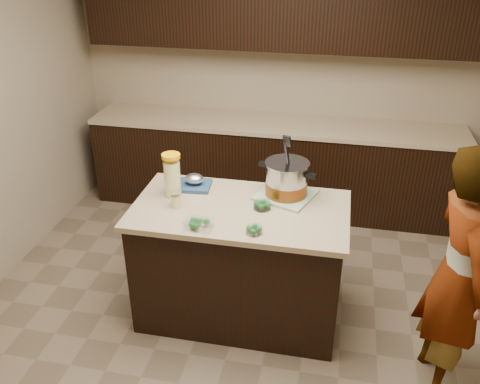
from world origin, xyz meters
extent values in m
plane|color=brown|center=(0.00, 0.00, 0.00)|extent=(4.00, 4.00, 0.00)
cube|color=tan|center=(0.00, 2.00, 1.35)|extent=(4.00, 0.04, 2.70)
cube|color=black|center=(0.00, 1.70, 0.43)|extent=(3.60, 0.60, 0.86)
cube|color=tan|center=(0.00, 1.70, 0.88)|extent=(3.60, 0.63, 0.04)
cube|color=black|center=(0.00, 1.82, 1.95)|extent=(3.60, 0.35, 0.75)
cube|color=black|center=(0.00, 0.00, 0.43)|extent=(1.40, 0.75, 0.86)
cube|color=tan|center=(0.00, 0.00, 0.88)|extent=(1.46, 0.81, 0.04)
cube|color=#5A855E|center=(0.28, 0.23, 0.91)|extent=(0.46, 0.46, 0.02)
cylinder|color=#B7B7BC|center=(0.28, 0.23, 1.03)|extent=(0.37, 0.37, 0.23)
cylinder|color=brown|center=(0.28, 0.23, 0.97)|extent=(0.37, 0.37, 0.09)
cylinder|color=#B7B7BC|center=(0.28, 0.23, 1.15)|extent=(0.39, 0.39, 0.02)
cube|color=black|center=(0.11, 0.28, 1.10)|extent=(0.08, 0.06, 0.03)
cube|color=black|center=(0.45, 0.17, 1.10)|extent=(0.08, 0.06, 0.03)
cylinder|color=black|center=(0.28, 0.19, 1.22)|extent=(0.06, 0.12, 0.28)
cylinder|color=#F6ED96|center=(-0.50, 0.08, 1.03)|extent=(0.14, 0.14, 0.26)
cylinder|color=white|center=(-0.50, 0.08, 1.04)|extent=(0.16, 0.16, 0.29)
cylinder|color=#FDA805|center=(-0.50, 0.08, 1.20)|extent=(0.16, 0.16, 0.02)
cylinder|color=#F6ED96|center=(-0.43, -0.07, 0.94)|extent=(0.09, 0.09, 0.08)
cylinder|color=white|center=(-0.43, -0.07, 0.95)|extent=(0.10, 0.10, 0.11)
cylinder|color=silver|center=(-0.43, -0.07, 1.02)|extent=(0.10, 0.10, 0.02)
cylinder|color=silver|center=(0.15, 0.02, 0.93)|extent=(0.15, 0.15, 0.06)
cylinder|color=silver|center=(0.15, -0.30, 0.92)|extent=(0.13, 0.13, 0.05)
cube|color=silver|center=(-0.20, -0.31, 0.93)|extent=(0.18, 0.13, 0.06)
cube|color=navy|center=(-0.40, 0.23, 0.91)|extent=(0.28, 0.23, 0.03)
ellipsoid|color=silver|center=(-0.38, 0.23, 0.96)|extent=(0.14, 0.11, 0.07)
imported|color=gray|center=(1.36, -0.36, 0.81)|extent=(0.49, 0.65, 1.62)
camera|label=1|loc=(0.59, -2.91, 2.59)|focal=38.00mm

